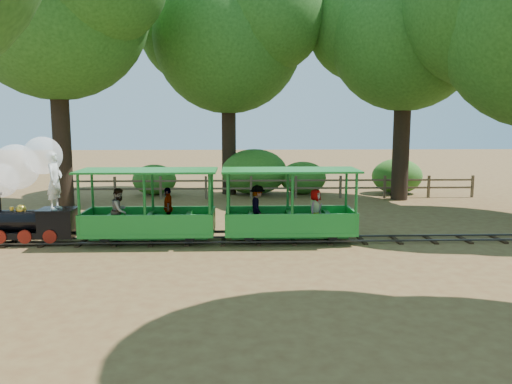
{
  "coord_description": "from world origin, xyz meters",
  "views": [
    {
      "loc": [
        -1.55,
        -13.94,
        3.46
      ],
      "look_at": [
        -1.05,
        0.5,
        1.37
      ],
      "focal_mm": 35.0,
      "sensor_mm": 36.0,
      "label": 1
    }
  ],
  "objects_px": {
    "carriage_front": "(147,215)",
    "fence": "(274,185)",
    "locomotive": "(25,183)",
    "carriage_rear": "(286,213)"
  },
  "relations": [
    {
      "from": "fence",
      "to": "carriage_front",
      "type": "bearing_deg",
      "value": -117.29
    },
    {
      "from": "carriage_rear",
      "to": "fence",
      "type": "xyz_separation_m",
      "value": [
        0.2,
        7.98,
        -0.24
      ]
    },
    {
      "from": "carriage_front",
      "to": "carriage_rear",
      "type": "distance_m",
      "value": 3.95
    },
    {
      "from": "fence",
      "to": "locomotive",
      "type": "bearing_deg",
      "value": -133.43
    },
    {
      "from": "carriage_front",
      "to": "fence",
      "type": "xyz_separation_m",
      "value": [
        4.15,
        8.04,
        -0.24
      ]
    },
    {
      "from": "locomotive",
      "to": "carriage_front",
      "type": "xyz_separation_m",
      "value": [
        3.37,
        -0.1,
        -0.91
      ]
    },
    {
      "from": "carriage_rear",
      "to": "fence",
      "type": "bearing_deg",
      "value": 88.56
    },
    {
      "from": "carriage_front",
      "to": "fence",
      "type": "bearing_deg",
      "value": 62.71
    },
    {
      "from": "carriage_front",
      "to": "carriage_rear",
      "type": "bearing_deg",
      "value": 0.75
    },
    {
      "from": "locomotive",
      "to": "fence",
      "type": "height_order",
      "value": "locomotive"
    }
  ]
}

